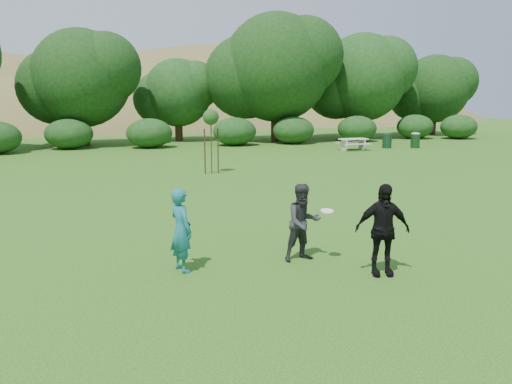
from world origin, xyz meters
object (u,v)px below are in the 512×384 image
at_px(trash_can_near, 387,141).
at_px(trash_can_lidded, 415,140).
at_px(player_teal, 181,230).
at_px(picnic_table, 353,142).
at_px(player_grey, 303,222).
at_px(sapling, 211,119).
at_px(player_black, 382,230).

xyz_separation_m(trash_can_near, trash_can_lidded, (1.86, -0.53, 0.09)).
distance_m(player_teal, picnic_table, 24.05).
relative_size(player_grey, trash_can_near, 1.79).
bearing_deg(player_teal, trash_can_lidded, -63.64).
xyz_separation_m(player_teal, sapling, (3.55, 12.27, 1.60)).
relative_size(player_teal, player_black, 0.93).
bearing_deg(player_grey, trash_can_lidded, 44.18).
bearing_deg(player_grey, sapling, 80.35).
xyz_separation_m(trash_can_near, picnic_table, (-2.85, -0.54, 0.07)).
bearing_deg(picnic_table, trash_can_lidded, 0.14).
height_order(player_grey, trash_can_lidded, player_grey).
bearing_deg(trash_can_lidded, player_black, -127.35).
distance_m(sapling, trash_can_lidded, 17.27).
bearing_deg(trash_can_lidded, player_grey, -130.97).
bearing_deg(player_grey, player_teal, 171.70).
xyz_separation_m(player_black, trash_can_lidded, (15.70, 20.57, -0.34)).
height_order(player_grey, sapling, sapling).
height_order(player_black, trash_can_near, player_black).
bearing_deg(trash_can_near, player_teal, -131.51).
bearing_deg(player_teal, picnic_table, -55.72).
xyz_separation_m(picnic_table, trash_can_lidded, (4.71, 0.01, 0.02)).
height_order(player_black, trash_can_lidded, player_black).
bearing_deg(player_black, trash_can_lidded, 68.27).
relative_size(player_teal, player_grey, 1.02).
bearing_deg(picnic_table, player_teal, -127.26).
relative_size(player_black, trash_can_lidded, 1.69).
height_order(player_grey, picnic_table, player_grey).
relative_size(player_black, sapling, 0.62).
distance_m(player_grey, picnic_table, 22.75).
relative_size(player_grey, sapling, 0.57).
distance_m(player_grey, sapling, 12.57).
distance_m(player_teal, player_grey, 2.51).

